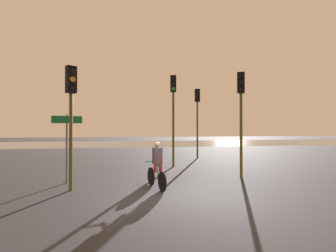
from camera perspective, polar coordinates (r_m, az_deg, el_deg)
ground_plane at (r=8.18m, az=3.27°, el=-15.18°), size 120.00×120.00×0.00m
water_strip at (r=37.20m, az=-7.88°, el=-3.81°), size 80.00×16.00×0.01m
traffic_light_far_right at (r=18.51m, az=6.41°, el=3.39°), size 0.33×0.34×4.86m
traffic_light_near_right at (r=11.74m, az=15.60°, el=4.61°), size 0.39×0.41×4.50m
traffic_light_near_left at (r=9.35m, az=-20.36°, el=4.60°), size 0.40×0.42×4.16m
traffic_light_center at (r=14.33m, az=1.15°, el=4.86°), size 0.36×0.38×4.98m
direction_sign_post at (r=10.69m, az=-21.16°, el=-2.52°), size 1.08×0.29×2.60m
cyclist at (r=9.07m, az=-2.42°, el=-8.46°), size 0.55×1.67×1.62m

